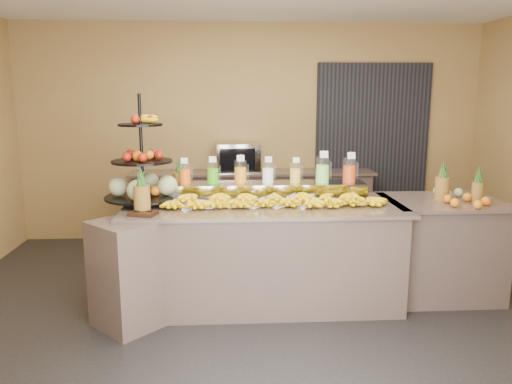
{
  "coord_description": "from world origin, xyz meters",
  "views": [
    {
      "loc": [
        -0.33,
        -4.07,
        1.92
      ],
      "look_at": [
        -0.07,
        0.3,
        1.05
      ],
      "focal_mm": 35.0,
      "sensor_mm": 36.0,
      "label": 1
    }
  ],
  "objects": [
    {
      "name": "juice_pitcher_lemon",
      "position": [
        0.32,
        0.58,
        1.17
      ],
      "size": [
        0.11,
        0.11,
        0.26
      ],
      "color": "silver",
      "rests_on": "pitcher_tray"
    },
    {
      "name": "back_ledge",
      "position": [
        0.0,
        2.25,
        0.47
      ],
      "size": [
        3.1,
        0.55,
        0.93
      ],
      "color": "#856C60",
      "rests_on": "ground"
    },
    {
      "name": "fruit_stand",
      "position": [
        -1.04,
        0.45,
        1.18
      ],
      "size": [
        0.77,
        0.77,
        0.98
      ],
      "rotation": [
        0.0,
        0.0,
        0.1
      ],
      "color": "black",
      "rests_on": "buffet_counter"
    },
    {
      "name": "condiment_caddy",
      "position": [
        -1.02,
        -0.03,
        0.95
      ],
      "size": [
        0.25,
        0.21,
        0.03
      ],
      "primitive_type": "cube",
      "rotation": [
        0.0,
        0.0,
        -0.31
      ],
      "color": "black",
      "rests_on": "buffet_counter"
    },
    {
      "name": "right_counter",
      "position": [
        1.7,
        0.4,
        0.47
      ],
      "size": [
        1.08,
        0.88,
        0.93
      ],
      "color": "#856C60",
      "rests_on": "ground"
    },
    {
      "name": "right_fruit_pile",
      "position": [
        1.81,
        0.27,
        1.0
      ],
      "size": [
        0.41,
        0.39,
        0.22
      ],
      "color": "brown",
      "rests_on": "right_counter"
    },
    {
      "name": "room_envelope",
      "position": [
        0.19,
        0.79,
        1.88
      ],
      "size": [
        6.04,
        5.02,
        2.82
      ],
      "color": "olive",
      "rests_on": "ground"
    },
    {
      "name": "juice_pitcher_orange_a",
      "position": [
        -0.72,
        0.58,
        1.17
      ],
      "size": [
        0.11,
        0.11,
        0.26
      ],
      "color": "silver",
      "rests_on": "pitcher_tray"
    },
    {
      "name": "oven_warmer",
      "position": [
        -0.2,
        2.25,
        1.11
      ],
      "size": [
        0.58,
        0.43,
        0.36
      ],
      "primitive_type": "cube",
      "rotation": [
        0.0,
        0.0,
        0.1
      ],
      "color": "gray",
      "rests_on": "back_ledge"
    },
    {
      "name": "pitcher_tray",
      "position": [
        0.06,
        0.58,
        1.01
      ],
      "size": [
        1.85,
        0.3,
        0.15
      ],
      "primitive_type": "cube",
      "color": "gray",
      "rests_on": "buffet_counter"
    },
    {
      "name": "juice_pitcher_orange_b",
      "position": [
        -0.2,
        0.58,
        1.18
      ],
      "size": [
        0.12,
        0.12,
        0.28
      ],
      "color": "silver",
      "rests_on": "pitcher_tray"
    },
    {
      "name": "pineapple_left_b",
      "position": [
        -0.78,
        0.69,
        1.08
      ],
      "size": [
        0.13,
        0.13,
        0.4
      ],
      "rotation": [
        0.0,
        0.0,
        0.14
      ],
      "color": "brown",
      "rests_on": "buffet_counter"
    },
    {
      "name": "ground",
      "position": [
        0.0,
        0.0,
        0.0
      ],
      "size": [
        6.0,
        6.0,
        0.0
      ],
      "primitive_type": "plane",
      "color": "black",
      "rests_on": "ground"
    },
    {
      "name": "juice_pitcher_milk",
      "position": [
        0.06,
        0.58,
        1.17
      ],
      "size": [
        0.11,
        0.11,
        0.27
      ],
      "color": "silver",
      "rests_on": "pitcher_tray"
    },
    {
      "name": "juice_pitcher_orange_c",
      "position": [
        0.84,
        0.58,
        1.18
      ],
      "size": [
        0.13,
        0.13,
        0.3
      ],
      "color": "silver",
      "rests_on": "pitcher_tray"
    },
    {
      "name": "juice_pitcher_green",
      "position": [
        -0.46,
        0.58,
        1.17
      ],
      "size": [
        0.11,
        0.12,
        0.27
      ],
      "color": "silver",
      "rests_on": "pitcher_tray"
    },
    {
      "name": "buffet_counter",
      "position": [
        -0.12,
        0.26,
        0.47
      ],
      "size": [
        2.75,
        1.25,
        0.93
      ],
      "color": "#856C60",
      "rests_on": "ground"
    },
    {
      "name": "banana_heap",
      "position": [
        0.09,
        0.24,
        1.0
      ],
      "size": [
        1.98,
        0.18,
        0.16
      ],
      "color": "yellow",
      "rests_on": "buffet_counter"
    },
    {
      "name": "juice_pitcher_lime",
      "position": [
        0.58,
        0.58,
        1.19
      ],
      "size": [
        0.13,
        0.14,
        0.32
      ],
      "color": "silver",
      "rests_on": "pitcher_tray"
    },
    {
      "name": "pineapple_left_a",
      "position": [
        -1.04,
        0.04,
        1.07
      ],
      "size": [
        0.14,
        0.14,
        0.39
      ],
      "rotation": [
        0.0,
        0.0,
        -0.33
      ],
      "color": "brown",
      "rests_on": "buffet_counter"
    }
  ]
}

